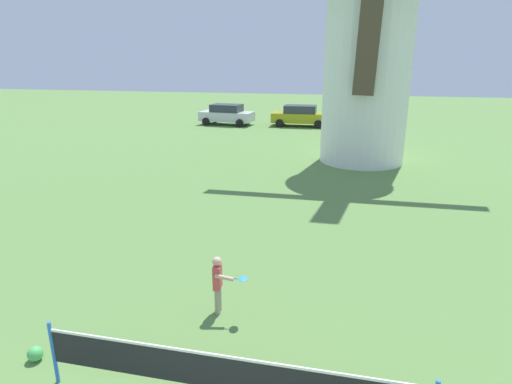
% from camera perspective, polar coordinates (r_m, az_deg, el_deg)
% --- Properties ---
extents(windmill, '(10.13, 4.76, 13.53)m').
position_cam_1_polar(windmill, '(21.61, 14.88, 19.38)').
color(windmill, white).
rests_on(windmill, ground_plane).
extents(tennis_net, '(5.63, 0.06, 1.10)m').
position_cam_1_polar(tennis_net, '(6.58, -4.17, -22.95)').
color(tennis_net, blue).
rests_on(tennis_net, ground_plane).
extents(player_far, '(0.74, 0.44, 1.23)m').
position_cam_1_polar(player_far, '(8.73, -4.99, -11.79)').
color(player_far, '#9E937F').
rests_on(player_far, ground_plane).
extents(stray_ball, '(0.26, 0.26, 0.26)m').
position_cam_1_polar(stray_ball, '(8.65, -27.33, -18.59)').
color(stray_ball, '#4CB259').
rests_on(stray_ball, ground_plane).
extents(parked_car_silver, '(4.21, 2.21, 1.56)m').
position_cam_1_polar(parked_car_silver, '(33.58, -3.92, 10.29)').
color(parked_car_silver, silver).
rests_on(parked_car_silver, ground_plane).
extents(parked_car_mustard, '(4.25, 1.95, 1.56)m').
position_cam_1_polar(parked_car_mustard, '(32.95, 5.89, 10.11)').
color(parked_car_mustard, '#999919').
rests_on(parked_car_mustard, ground_plane).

